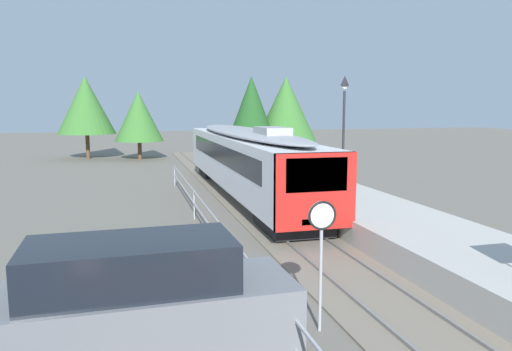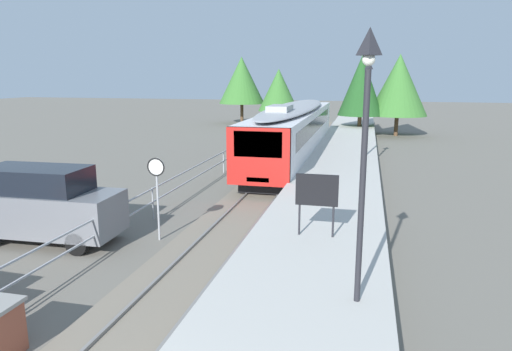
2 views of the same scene
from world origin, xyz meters
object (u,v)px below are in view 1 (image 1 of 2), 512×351
at_px(commuter_train, 245,157).
at_px(speed_limit_sign, 322,233).
at_px(parked_van_grey, 146,309).
at_px(platform_lamp_mid_platform, 344,109).

bearing_deg(commuter_train, speed_limit_sign, -97.63).
bearing_deg(parked_van_grey, commuter_train, 71.15).
bearing_deg(parked_van_grey, speed_limit_sign, 15.58).
height_order(speed_limit_sign, parked_van_grey, speed_limit_sign).
bearing_deg(commuter_train, platform_lamp_mid_platform, -28.38).
distance_m(speed_limit_sign, parked_van_grey, 3.81).
xyz_separation_m(platform_lamp_mid_platform, speed_limit_sign, (-6.56, -13.22, -2.50)).
height_order(commuter_train, platform_lamp_mid_platform, platform_lamp_mid_platform).
xyz_separation_m(speed_limit_sign, parked_van_grey, (-3.58, -1.00, -0.83)).
distance_m(platform_lamp_mid_platform, speed_limit_sign, 14.97).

